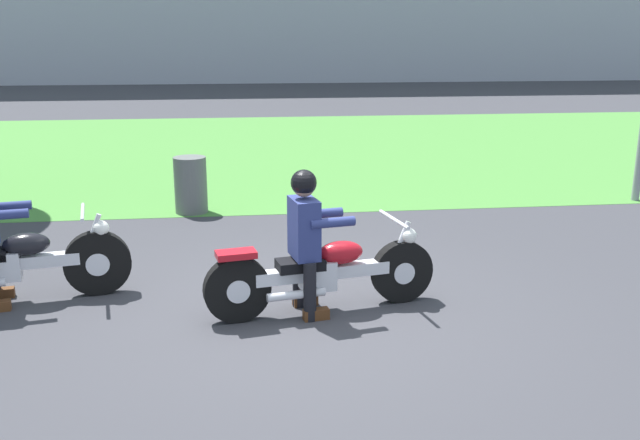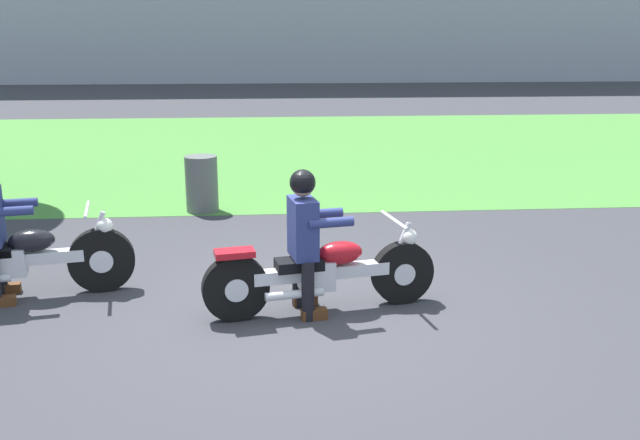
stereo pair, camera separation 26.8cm
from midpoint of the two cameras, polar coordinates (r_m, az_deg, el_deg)
name	(u,v)px [view 2 (the right image)]	position (r m, az deg, el deg)	size (l,w,h in m)	color
ground	(300,315)	(6.66, -0.50, -7.77)	(120.00, 120.00, 0.00)	#38383D
grass_verge	(279,148)	(16.10, -2.92, 5.90)	(60.00, 12.00, 0.01)	#478438
motorcycle_lead	(322,273)	(6.62, 1.37, -4.36)	(2.25, 0.75, 0.87)	black
rider_lead	(305,231)	(6.44, -0.06, -0.92)	(0.61, 0.53, 1.39)	black
motorcycle_follow	(15,260)	(7.50, -22.74, -3.07)	(2.29, 0.75, 0.89)	black
trash_can	(202,184)	(10.44, -8.93, 2.94)	(0.48, 0.48, 0.83)	#595E5B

